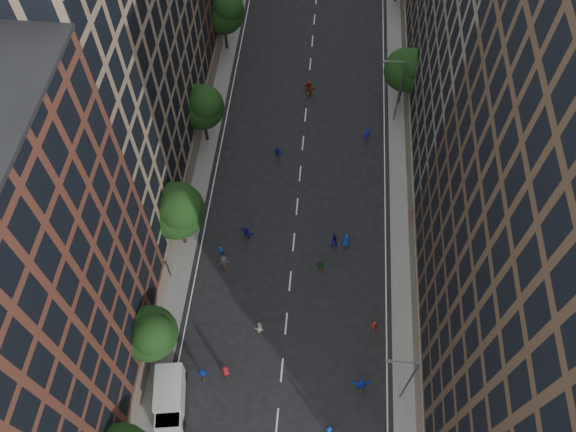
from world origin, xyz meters
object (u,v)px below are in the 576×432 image
object	(u,v)px
streetlamp_far	(398,89)
cargo_van	(170,397)
skater_1	(329,430)
streetlamp_near	(407,379)

from	to	relation	value
streetlamp_far	cargo_van	size ratio (longest dim) A/B	1.63
streetlamp_far	skater_1	size ratio (longest dim) A/B	5.04
streetlamp_near	skater_1	distance (m)	8.12
cargo_van	skater_1	distance (m)	13.84
skater_1	streetlamp_near	bearing A→B (deg)	-157.58
cargo_van	skater_1	size ratio (longest dim) A/B	3.09
skater_1	cargo_van	bearing A→B (deg)	-14.33
streetlamp_near	streetlamp_far	bearing A→B (deg)	90.00
streetlamp_near	streetlamp_far	xyz separation A→B (m)	(0.00, 33.00, 0.00)
streetlamp_far	cargo_van	world-z (taller)	streetlamp_far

